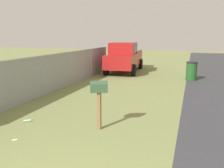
# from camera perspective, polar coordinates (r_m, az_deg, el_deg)

# --- Properties ---
(mailbox) EXTENTS (0.36, 0.51, 1.39)m
(mailbox) POSITION_cam_1_polar(r_m,az_deg,el_deg) (6.52, -3.10, -1.63)
(mailbox) COLOR brown
(mailbox) RESTS_ON ground
(pickup_truck) EXTENTS (5.49, 2.41, 2.09)m
(pickup_truck) POSITION_cam_1_polar(r_m,az_deg,el_deg) (17.05, 2.98, 6.60)
(pickup_truck) COLOR maroon
(pickup_truck) RESTS_ON ground
(trash_bin) EXTENTS (0.63, 0.63, 1.08)m
(trash_bin) POSITION_cam_1_polar(r_m,az_deg,el_deg) (14.64, 18.45, 2.97)
(trash_bin) COLOR #1E4C1E
(trash_bin) RESTS_ON ground
(fence_section) EXTENTS (13.34, 0.07, 1.75)m
(fence_section) POSITION_cam_1_polar(r_m,az_deg,el_deg) (11.73, -12.76, 3.24)
(fence_section) COLOR #9EA3A8
(fence_section) RESTS_ON ground
(litter_bottle_midfield_b) EXTENTS (0.20, 0.21, 0.07)m
(litter_bottle_midfield_b) POSITION_cam_1_polar(r_m,az_deg,el_deg) (7.80, -19.61, -8.27)
(litter_bottle_midfield_b) COLOR #B2D8BF
(litter_bottle_midfield_b) RESTS_ON ground
(litter_wrapper_far_scatter) EXTENTS (0.15, 0.13, 0.01)m
(litter_wrapper_far_scatter) POSITION_cam_1_polar(r_m,az_deg,el_deg) (6.66, -22.24, -12.20)
(litter_wrapper_far_scatter) COLOR silver
(litter_wrapper_far_scatter) RESTS_ON ground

